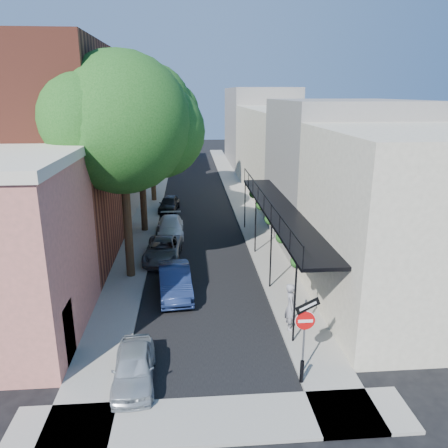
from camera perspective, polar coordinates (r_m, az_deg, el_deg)
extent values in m
plane|color=black|center=(15.07, -1.45, -21.94)|extent=(160.00, 160.00, 0.00)
cube|color=black|center=(42.79, -3.73, 4.07)|extent=(6.00, 64.00, 0.01)
cube|color=gray|center=(42.91, -9.09, 4.00)|extent=(2.00, 64.00, 0.12)
cube|color=gray|center=(43.02, 1.62, 4.24)|extent=(2.00, 64.00, 0.12)
cube|color=gray|center=(14.27, -1.20, -24.26)|extent=(12.00, 2.00, 0.12)
cube|color=beige|center=(17.04, -19.68, -13.16)|extent=(0.10, 1.20, 2.20)
cube|color=brown|center=(27.62, -24.76, 8.16)|extent=(10.00, 12.00, 12.00)
cube|color=gray|center=(26.15, -14.76, 13.15)|extent=(0.06, 7.00, 4.00)
cube|color=gray|center=(38.97, -17.25, 8.81)|extent=(8.00, 12.00, 9.00)
cube|color=beige|center=(52.60, -14.09, 11.51)|extent=(8.00, 16.00, 10.00)
cube|color=#D67C6E|center=(66.49, -12.13, 11.78)|extent=(8.00, 12.00, 8.00)
cube|color=beige|center=(20.46, 23.54, -0.01)|extent=(8.00, 9.00, 8.00)
cube|color=gray|center=(28.83, 14.98, 6.41)|extent=(8.00, 10.00, 9.00)
cube|color=beige|center=(43.17, 8.37, 9.42)|extent=(8.00, 20.00, 8.00)
cube|color=gray|center=(60.66, 4.60, 12.59)|extent=(8.00, 16.00, 10.00)
cube|color=black|center=(23.04, 7.55, 1.75)|extent=(2.00, 16.00, 0.15)
cube|color=black|center=(22.65, 5.28, 3.86)|extent=(0.05, 16.00, 0.05)
cylinder|color=black|center=(17.04, 9.23, -9.98)|extent=(0.08, 0.08, 3.40)
cylinder|color=black|center=(30.94, 2.75, 2.55)|extent=(0.08, 0.08, 3.40)
sphere|color=#164513|center=(17.49, 9.62, -4.83)|extent=(0.60, 0.60, 0.60)
sphere|color=#164513|center=(23.04, 6.05, 0.65)|extent=(0.60, 0.60, 0.60)
sphere|color=#164513|center=(28.77, 3.88, 3.97)|extent=(0.60, 0.60, 0.60)
cylinder|color=#595B60|center=(15.49, 10.39, -14.51)|extent=(0.07, 0.07, 2.90)
cylinder|color=red|center=(15.11, 10.57, -12.31)|extent=(0.66, 0.04, 0.66)
cube|color=white|center=(15.08, 10.60, -12.37)|extent=(0.50, 0.02, 0.10)
cylinder|color=white|center=(15.13, 10.55, -12.28)|extent=(0.70, 0.02, 0.70)
cube|color=black|center=(14.86, 10.89, -10.46)|extent=(0.89, 0.15, 0.58)
cube|color=white|center=(14.83, 10.92, -10.51)|extent=(0.60, 0.10, 0.31)
cylinder|color=black|center=(15.56, 10.13, -18.43)|extent=(0.14, 0.14, 0.80)
cylinder|color=#362615|center=(22.76, -12.56, 1.30)|extent=(0.44, 0.44, 7.00)
sphere|color=#164513|center=(22.02, -13.32, 12.71)|extent=(6.80, 6.80, 6.80)
sphere|color=#164513|center=(22.89, -8.57, 11.85)|extent=(4.76, 4.76, 4.76)
cylinder|color=#362615|center=(30.56, -10.58, 4.68)|extent=(0.44, 0.44, 6.30)
sphere|color=#164513|center=(29.99, -11.00, 12.26)|extent=(6.00, 6.00, 6.00)
sphere|color=#164513|center=(30.81, -7.94, 11.58)|extent=(4.20, 4.20, 4.20)
cylinder|color=#362615|center=(39.29, -9.35, 8.18)|extent=(0.44, 0.44, 7.35)
sphere|color=#164513|center=(38.88, -9.69, 15.08)|extent=(7.00, 7.00, 7.00)
sphere|color=#164513|center=(39.84, -6.94, 14.51)|extent=(4.90, 4.90, 4.90)
imported|color=#939CA3|center=(15.73, -11.69, -17.81)|extent=(1.55, 3.49, 1.17)
imported|color=#172348|center=(21.38, -6.43, -7.40)|extent=(1.86, 4.36, 1.40)
imported|color=#53545A|center=(25.74, -7.96, -3.38)|extent=(2.27, 4.53, 1.23)
imported|color=white|center=(30.10, -6.97, -0.34)|extent=(1.83, 4.26, 1.22)
imported|color=black|center=(36.27, -7.18, 2.65)|extent=(1.87, 3.84, 1.26)
imported|color=gray|center=(18.20, 8.73, -10.59)|extent=(0.58, 0.79, 1.99)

